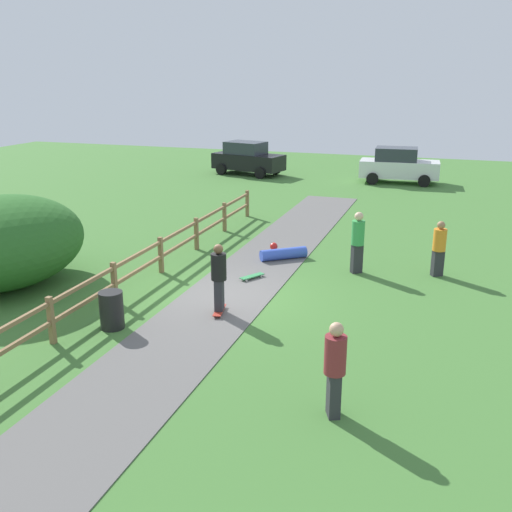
# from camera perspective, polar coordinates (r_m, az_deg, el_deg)

# --- Properties ---
(ground_plane) EXTENTS (60.00, 60.00, 0.00)m
(ground_plane) POSITION_cam_1_polar(r_m,az_deg,el_deg) (15.78, -2.91, -4.01)
(ground_plane) COLOR #427533
(asphalt_path) EXTENTS (2.40, 28.00, 0.02)m
(asphalt_path) POSITION_cam_1_polar(r_m,az_deg,el_deg) (15.77, -2.91, -3.98)
(asphalt_path) COLOR #605E5B
(asphalt_path) RESTS_ON ground_plane
(wooden_fence) EXTENTS (0.12, 18.12, 1.10)m
(wooden_fence) POSITION_cam_1_polar(r_m,az_deg,el_deg) (16.64, -11.30, -0.75)
(wooden_fence) COLOR olive
(wooden_fence) RESTS_ON ground_plane
(bush_large) EXTENTS (4.10, 4.91, 2.52)m
(bush_large) POSITION_cam_1_polar(r_m,az_deg,el_deg) (17.77, -23.40, 1.29)
(bush_large) COLOR #286023
(bush_large) RESTS_ON ground_plane
(trash_bin) EXTENTS (0.56, 0.56, 0.90)m
(trash_bin) POSITION_cam_1_polar(r_m,az_deg,el_deg) (14.15, -13.86, -5.12)
(trash_bin) COLOR black
(trash_bin) RESTS_ON ground_plane
(skater_riding) EXTENTS (0.45, 0.82, 1.78)m
(skater_riding) POSITION_cam_1_polar(r_m,az_deg,el_deg) (14.38, -3.63, -1.88)
(skater_riding) COLOR #B23326
(skater_riding) RESTS_ON asphalt_path
(skater_fallen) EXTENTS (1.43, 1.44, 0.36)m
(skater_fallen) POSITION_cam_1_polar(r_m,az_deg,el_deg) (18.91, 2.61, 0.28)
(skater_fallen) COLOR blue
(skater_fallen) RESTS_ON asphalt_path
(skateboard_loose) EXTENTS (0.58, 0.79, 0.08)m
(skateboard_loose) POSITION_cam_1_polar(r_m,az_deg,el_deg) (17.08, -0.38, -1.98)
(skateboard_loose) COLOR #338C4C
(skateboard_loose) RESTS_ON asphalt_path
(bystander_maroon) EXTENTS (0.50, 0.50, 1.76)m
(bystander_maroon) POSITION_cam_1_polar(r_m,az_deg,el_deg) (10.24, 7.68, -10.49)
(bystander_maroon) COLOR #2D2D33
(bystander_maroon) RESTS_ON ground_plane
(bystander_orange) EXTENTS (0.52, 0.52, 1.66)m
(bystander_orange) POSITION_cam_1_polar(r_m,az_deg,el_deg) (17.95, 17.37, 0.92)
(bystander_orange) COLOR #2D2D33
(bystander_orange) RESTS_ON ground_plane
(bystander_green) EXTENTS (0.53, 0.53, 1.87)m
(bystander_green) POSITION_cam_1_polar(r_m,az_deg,el_deg) (17.62, 9.86, 1.61)
(bystander_green) COLOR #2D2D33
(bystander_green) RESTS_ON ground_plane
(parked_car_white) EXTENTS (4.30, 2.21, 1.92)m
(parked_car_white) POSITION_cam_1_polar(r_m,az_deg,el_deg) (33.24, 13.68, 8.55)
(parked_car_white) COLOR silver
(parked_car_white) RESTS_ON ground_plane
(parked_car_black) EXTENTS (4.47, 2.69, 1.92)m
(parked_car_black) POSITION_cam_1_polar(r_m,az_deg,el_deg) (35.12, -0.82, 9.48)
(parked_car_black) COLOR black
(parked_car_black) RESTS_ON ground_plane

